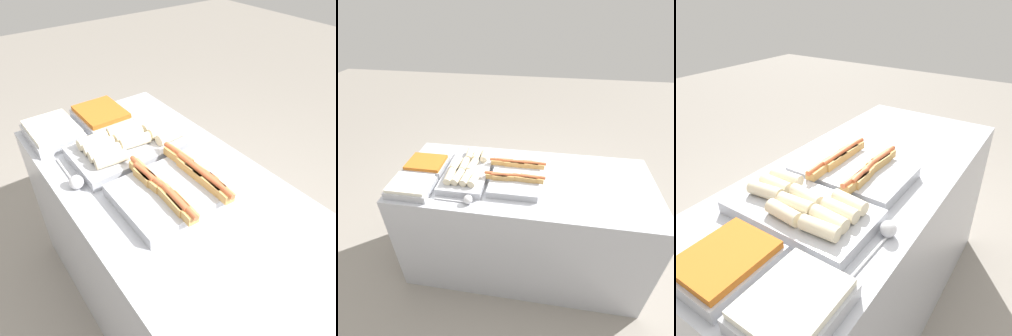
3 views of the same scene
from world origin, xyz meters
The scene contains 7 objects.
ground_plane centered at (0.00, 0.00, 0.00)m, with size 12.00×12.00×0.00m, color gray.
counter centered at (0.00, 0.00, 0.45)m, with size 1.84×0.80×0.90m.
tray_hotdogs centered at (-0.06, 0.00, 0.94)m, with size 0.42×0.50×0.10m.
tray_wraps centered at (-0.42, 0.00, 0.94)m, with size 0.31×0.55×0.10m.
tray_side_front centered at (-0.75, -0.25, 0.94)m, with size 0.29×0.23×0.07m.
tray_side_back centered at (-0.75, 0.01, 0.94)m, with size 0.29×0.23×0.07m.
serving_spoon_near centered at (-0.34, -0.31, 0.93)m, with size 0.26×0.06×0.06m.
Camera 2 is at (0.10, -1.52, 2.03)m, focal length 28.00 mm.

